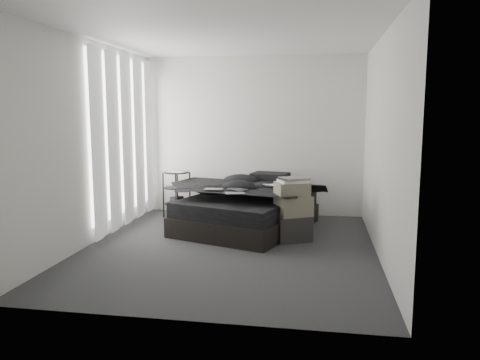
% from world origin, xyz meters
% --- Properties ---
extents(floor, '(3.60, 4.20, 0.01)m').
position_xyz_m(floor, '(0.00, 0.00, 0.00)').
color(floor, '#303033').
rests_on(floor, ground).
extents(ceiling, '(3.60, 4.20, 0.01)m').
position_xyz_m(ceiling, '(0.00, 0.00, 2.60)').
color(ceiling, white).
rests_on(ceiling, ground).
extents(wall_back, '(3.60, 0.01, 2.60)m').
position_xyz_m(wall_back, '(0.00, 2.10, 1.30)').
color(wall_back, silver).
rests_on(wall_back, ground).
extents(wall_front, '(3.60, 0.01, 2.60)m').
position_xyz_m(wall_front, '(0.00, -2.10, 1.30)').
color(wall_front, silver).
rests_on(wall_front, ground).
extents(wall_left, '(0.01, 4.20, 2.60)m').
position_xyz_m(wall_left, '(-1.80, 0.00, 1.30)').
color(wall_left, silver).
rests_on(wall_left, ground).
extents(wall_right, '(0.01, 4.20, 2.60)m').
position_xyz_m(wall_right, '(1.80, 0.00, 1.30)').
color(wall_right, silver).
rests_on(wall_right, ground).
extents(window_left, '(0.02, 2.00, 2.30)m').
position_xyz_m(window_left, '(-1.78, 0.90, 1.35)').
color(window_left, white).
rests_on(window_left, wall_left).
extents(curtain_left, '(0.06, 2.12, 2.48)m').
position_xyz_m(curtain_left, '(-1.73, 0.90, 1.28)').
color(curtain_left, white).
rests_on(curtain_left, wall_left).
extents(bed, '(2.07, 2.36, 0.27)m').
position_xyz_m(bed, '(0.07, 1.02, 0.13)').
color(bed, black).
rests_on(bed, floor).
extents(mattress, '(1.99, 2.29, 0.21)m').
position_xyz_m(mattress, '(0.07, 1.02, 0.38)').
color(mattress, black).
rests_on(mattress, bed).
extents(duvet, '(1.94, 2.08, 0.23)m').
position_xyz_m(duvet, '(0.05, 0.97, 0.60)').
color(duvet, black).
rests_on(duvet, mattress).
extents(pillow_lower, '(0.70, 0.58, 0.13)m').
position_xyz_m(pillow_lower, '(0.27, 1.76, 0.55)').
color(pillow_lower, black).
rests_on(pillow_lower, mattress).
extents(pillow_upper, '(0.63, 0.50, 0.13)m').
position_xyz_m(pillow_upper, '(0.33, 1.72, 0.68)').
color(pillow_upper, black).
rests_on(pillow_upper, pillow_lower).
extents(laptop, '(0.38, 0.35, 0.03)m').
position_xyz_m(laptop, '(0.43, 0.95, 0.72)').
color(laptop, silver).
rests_on(laptop, duvet).
extents(comic_a, '(0.26, 0.18, 0.01)m').
position_xyz_m(comic_a, '(-0.33, 0.60, 0.72)').
color(comic_a, black).
rests_on(comic_a, duvet).
extents(comic_b, '(0.30, 0.27, 0.01)m').
position_xyz_m(comic_b, '(-0.01, 0.64, 0.72)').
color(comic_b, black).
rests_on(comic_b, duvet).
extents(comic_c, '(0.29, 0.23, 0.01)m').
position_xyz_m(comic_c, '(0.01, 0.33, 0.73)').
color(comic_c, black).
rests_on(comic_c, duvet).
extents(side_stand, '(0.53, 0.53, 0.73)m').
position_xyz_m(side_stand, '(-1.18, 1.60, 0.37)').
color(side_stand, black).
rests_on(side_stand, floor).
extents(papers, '(0.32, 0.27, 0.01)m').
position_xyz_m(papers, '(-1.17, 1.59, 0.74)').
color(papers, white).
rests_on(papers, side_stand).
extents(floor_books, '(0.17, 0.23, 0.15)m').
position_xyz_m(floor_books, '(-1.09, 1.22, 0.07)').
color(floor_books, black).
rests_on(floor_books, floor).
extents(box_lower, '(0.57, 0.52, 0.34)m').
position_xyz_m(box_lower, '(0.75, 0.50, 0.17)').
color(box_lower, black).
rests_on(box_lower, floor).
extents(box_mid, '(0.54, 0.50, 0.26)m').
position_xyz_m(box_mid, '(0.77, 0.49, 0.47)').
color(box_mid, '#6A6353').
rests_on(box_mid, box_lower).
extents(box_upper, '(0.50, 0.46, 0.18)m').
position_xyz_m(box_upper, '(0.74, 0.49, 0.69)').
color(box_upper, '#6A6353').
rests_on(box_upper, box_mid).
extents(art_book_white, '(0.43, 0.40, 0.03)m').
position_xyz_m(art_book_white, '(0.75, 0.50, 0.80)').
color(art_book_white, silver).
rests_on(art_book_white, box_upper).
extents(art_book_snake, '(0.43, 0.41, 0.03)m').
position_xyz_m(art_book_snake, '(0.77, 0.49, 0.83)').
color(art_book_snake, silver).
rests_on(art_book_snake, art_book_white).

